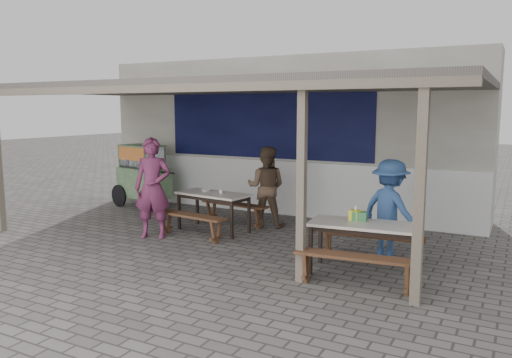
{
  "coord_description": "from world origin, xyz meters",
  "views": [
    {
      "loc": [
        4.93,
        -7.01,
        2.35
      ],
      "look_at": [
        0.69,
        0.9,
        1.09
      ],
      "focal_mm": 35.0,
      "sensor_mm": 36.0,
      "label": 1
    }
  ],
  "objects_px": {
    "table_right": "(364,228)",
    "tissue_box": "(356,215)",
    "bench_right_street": "(355,263)",
    "bench_left_wall": "(234,208)",
    "condiment_bowl": "(206,190)",
    "vendor_cart": "(143,174)",
    "patron_street_side": "(153,188)",
    "donation_box": "(360,216)",
    "patron_wall_side": "(266,187)",
    "table_left": "(213,197)",
    "bench_right_wall": "(370,241)",
    "condiment_jar": "(221,191)",
    "patron_right_table": "(390,210)",
    "bench_left_street": "(190,220)"
  },
  "relations": [
    {
      "from": "vendor_cart",
      "to": "patron_right_table",
      "type": "bearing_deg",
      "value": -0.95
    },
    {
      "from": "patron_wall_side",
      "to": "tissue_box",
      "type": "bearing_deg",
      "value": 128.82
    },
    {
      "from": "bench_right_street",
      "to": "bench_left_street",
      "type": "bearing_deg",
      "value": 156.38
    },
    {
      "from": "bench_left_wall",
      "to": "condiment_bowl",
      "type": "height_order",
      "value": "condiment_bowl"
    },
    {
      "from": "table_right",
      "to": "tissue_box",
      "type": "relative_size",
      "value": 10.84
    },
    {
      "from": "patron_street_side",
      "to": "condiment_jar",
      "type": "bearing_deg",
      "value": 22.88
    },
    {
      "from": "bench_left_street",
      "to": "condiment_bowl",
      "type": "xyz_separation_m",
      "value": [
        -0.15,
        0.76,
        0.43
      ]
    },
    {
      "from": "vendor_cart",
      "to": "condiment_jar",
      "type": "bearing_deg",
      "value": -10.04
    },
    {
      "from": "table_left",
      "to": "patron_right_table",
      "type": "relative_size",
      "value": 0.95
    },
    {
      "from": "bench_right_wall",
      "to": "vendor_cart",
      "type": "height_order",
      "value": "vendor_cart"
    },
    {
      "from": "bench_right_wall",
      "to": "condiment_bowl",
      "type": "xyz_separation_m",
      "value": [
        -3.44,
        0.63,
        0.43
      ]
    },
    {
      "from": "bench_right_wall",
      "to": "table_right",
      "type": "bearing_deg",
      "value": -90.0
    },
    {
      "from": "table_right",
      "to": "condiment_jar",
      "type": "relative_size",
      "value": 20.0
    },
    {
      "from": "bench_left_street",
      "to": "donation_box",
      "type": "height_order",
      "value": "donation_box"
    },
    {
      "from": "bench_left_wall",
      "to": "condiment_bowl",
      "type": "distance_m",
      "value": 0.77
    },
    {
      "from": "bench_left_wall",
      "to": "table_right",
      "type": "xyz_separation_m",
      "value": [
        3.2,
        -1.79,
        0.33
      ]
    },
    {
      "from": "vendor_cart",
      "to": "patron_street_side",
      "type": "xyz_separation_m",
      "value": [
        2.07,
        -2.12,
        0.11
      ]
    },
    {
      "from": "patron_wall_side",
      "to": "tissue_box",
      "type": "xyz_separation_m",
      "value": [
        2.39,
        -1.82,
        0.02
      ]
    },
    {
      "from": "tissue_box",
      "to": "donation_box",
      "type": "bearing_deg",
      "value": -15.46
    },
    {
      "from": "vendor_cart",
      "to": "patron_street_side",
      "type": "relative_size",
      "value": 1.05
    },
    {
      "from": "bench_right_street",
      "to": "condiment_bowl",
      "type": "distance_m",
      "value": 4.04
    },
    {
      "from": "bench_right_street",
      "to": "bench_right_wall",
      "type": "height_order",
      "value": "same"
    },
    {
      "from": "bench_right_street",
      "to": "patron_wall_side",
      "type": "height_order",
      "value": "patron_wall_side"
    },
    {
      "from": "table_right",
      "to": "patron_right_table",
      "type": "relative_size",
      "value": 1.01
    },
    {
      "from": "table_right",
      "to": "vendor_cart",
      "type": "bearing_deg",
      "value": 152.71
    },
    {
      "from": "table_right",
      "to": "vendor_cart",
      "type": "height_order",
      "value": "vendor_cart"
    },
    {
      "from": "bench_left_street",
      "to": "patron_right_table",
      "type": "height_order",
      "value": "patron_right_table"
    },
    {
      "from": "table_left",
      "to": "tissue_box",
      "type": "bearing_deg",
      "value": -10.86
    },
    {
      "from": "bench_left_street",
      "to": "patron_right_table",
      "type": "relative_size",
      "value": 0.98
    },
    {
      "from": "patron_right_table",
      "to": "bench_right_street",
      "type": "bearing_deg",
      "value": 112.88
    },
    {
      "from": "bench_left_street",
      "to": "patron_wall_side",
      "type": "xyz_separation_m",
      "value": [
        0.8,
        1.48,
        0.47
      ]
    },
    {
      "from": "patron_wall_side",
      "to": "tissue_box",
      "type": "distance_m",
      "value": 3.0
    },
    {
      "from": "bench_left_wall",
      "to": "bench_right_street",
      "type": "bearing_deg",
      "value": -29.37
    },
    {
      "from": "bench_left_street",
      "to": "condiment_jar",
      "type": "relative_size",
      "value": 19.5
    },
    {
      "from": "bench_left_wall",
      "to": "bench_right_wall",
      "type": "xyz_separation_m",
      "value": [
        3.13,
        -1.18,
        0.0
      ]
    },
    {
      "from": "bench_right_street",
      "to": "bench_left_wall",
      "type": "bearing_deg",
      "value": 137.55
    },
    {
      "from": "bench_right_wall",
      "to": "donation_box",
      "type": "xyz_separation_m",
      "value": [
        -0.04,
        -0.49,
        0.47
      ]
    },
    {
      "from": "table_right",
      "to": "patron_wall_side",
      "type": "height_order",
      "value": "patron_wall_side"
    },
    {
      "from": "bench_right_wall",
      "to": "patron_wall_side",
      "type": "relative_size",
      "value": 1.02
    },
    {
      "from": "bench_left_wall",
      "to": "patron_right_table",
      "type": "xyz_separation_m",
      "value": [
        3.33,
        -0.85,
        0.45
      ]
    },
    {
      "from": "bench_left_street",
      "to": "donation_box",
      "type": "bearing_deg",
      "value": 0.69
    },
    {
      "from": "vendor_cart",
      "to": "table_left",
      "type": "bearing_deg",
      "value": -11.71
    },
    {
      "from": "table_left",
      "to": "bench_right_wall",
      "type": "relative_size",
      "value": 0.91
    },
    {
      "from": "tissue_box",
      "to": "bench_right_street",
      "type": "bearing_deg",
      "value": -72.44
    },
    {
      "from": "donation_box",
      "to": "condiment_bowl",
      "type": "distance_m",
      "value": 3.58
    },
    {
      "from": "table_left",
      "to": "table_right",
      "type": "relative_size",
      "value": 0.94
    },
    {
      "from": "table_left",
      "to": "vendor_cart",
      "type": "relative_size",
      "value": 0.77
    },
    {
      "from": "patron_wall_side",
      "to": "table_left",
      "type": "bearing_deg",
      "value": 34.96
    },
    {
      "from": "bench_right_street",
      "to": "bench_right_wall",
      "type": "relative_size",
      "value": 1.0
    },
    {
      "from": "bench_left_street",
      "to": "bench_right_wall",
      "type": "bearing_deg",
      "value": 9.28
    }
  ]
}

